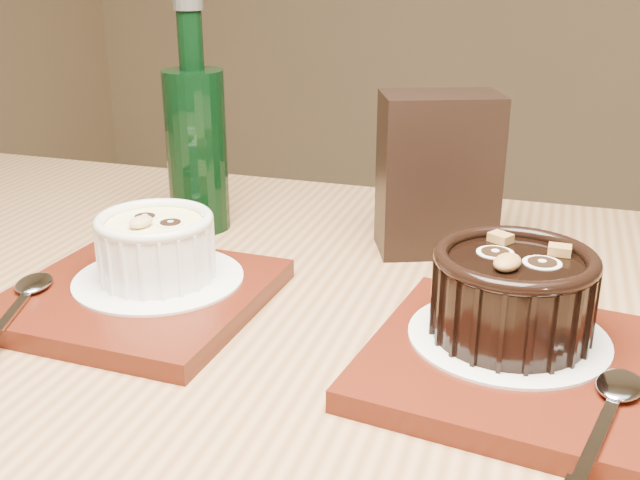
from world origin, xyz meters
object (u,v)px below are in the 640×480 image
at_px(tray_right, 515,364).
at_px(condiment_stand, 437,174).
at_px(ramekin_white, 156,244).
at_px(table, 274,473).
at_px(tray_left, 139,296).
at_px(green_bottle, 197,144).
at_px(ramekin_dark, 513,290).

bearing_deg(tray_right, condiment_stand, 115.41).
xyz_separation_m(ramekin_white, condiment_stand, (0.18, 0.17, 0.03)).
height_order(table, tray_left, tray_left).
distance_m(table, condiment_stand, 0.29).
relative_size(tray_left, green_bottle, 0.85).
xyz_separation_m(condiment_stand, green_bottle, (-0.23, -0.02, 0.01)).
height_order(tray_left, condiment_stand, condiment_stand).
relative_size(table, condiment_stand, 8.79).
relative_size(condiment_stand, green_bottle, 0.66).
distance_m(table, green_bottle, 0.32).
height_order(tray_right, green_bottle, green_bottle).
xyz_separation_m(table, tray_right, (0.15, 0.04, 0.10)).
bearing_deg(green_bottle, tray_right, -29.01).
bearing_deg(condiment_stand, ramekin_white, -135.68).
bearing_deg(tray_right, tray_left, 178.77).
xyz_separation_m(tray_left, condiment_stand, (0.19, 0.19, 0.06)).
distance_m(tray_right, ramekin_dark, 0.05).
relative_size(table, green_bottle, 5.78).
height_order(tray_left, ramekin_dark, ramekin_dark).
bearing_deg(green_bottle, condiment_stand, 5.18).
distance_m(table, tray_right, 0.18).
relative_size(tray_right, green_bottle, 0.85).
height_order(ramekin_white, green_bottle, green_bottle).
xyz_separation_m(tray_left, tray_right, (0.28, -0.01, 0.00)).
bearing_deg(ramekin_white, tray_left, -99.84).
height_order(ramekin_white, tray_right, ramekin_white).
bearing_deg(condiment_stand, ramekin_dark, -64.07).
xyz_separation_m(ramekin_white, green_bottle, (-0.05, 0.15, 0.04)).
relative_size(ramekin_dark, condiment_stand, 0.74).
distance_m(table, ramekin_dark, 0.21).
bearing_deg(green_bottle, tray_left, -76.85).
xyz_separation_m(table, condiment_stand, (0.06, 0.23, 0.16)).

